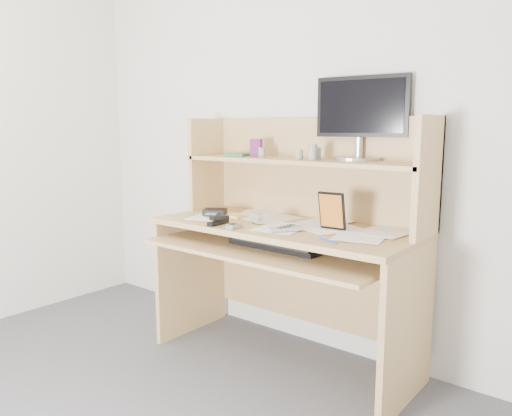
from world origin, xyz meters
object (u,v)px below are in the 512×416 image
Objects in this scene: game_case at (332,211)px; monitor at (361,115)px; keyboard at (278,244)px; tv_remote at (286,229)px; desk at (292,232)px.

game_case is 0.52m from monitor.
keyboard is 3.02× the size of tv_remote.
desk is at bearing 150.68° from tv_remote.
desk is at bearing 162.63° from game_case.
tv_remote reaches higher than keyboard.
keyboard is 2.75× the size of game_case.
keyboard is 0.32m from game_case.
game_case reaches higher than tv_remote.
game_case is at bearing -97.33° from monitor.
tv_remote is at bearing -139.40° from game_case.
tv_remote is 0.24m from game_case.
monitor reaches higher than keyboard.
desk is 0.18m from keyboard.
keyboard is 0.77m from monitor.
tv_remote is 0.35× the size of monitor.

